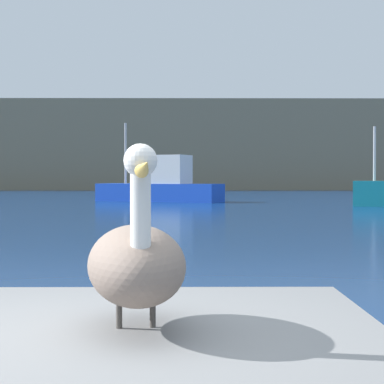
# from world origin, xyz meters

# --- Properties ---
(hillside_backdrop) EXTENTS (140.00, 11.41, 8.80)m
(hillside_backdrop) POSITION_xyz_m (0.00, 67.81, 4.40)
(hillside_backdrop) COLOR #7F755B
(hillside_backdrop) RESTS_ON ground
(pelican) EXTENTS (0.59, 1.25, 0.88)m
(pelican) POSITION_xyz_m (0.51, 0.14, 0.98)
(pelican) COLOR gray
(pelican) RESTS_ON pier_dock
(fishing_boat_blue) EXTENTS (7.08, 4.60, 4.31)m
(fishing_boat_blue) POSITION_xyz_m (-0.58, 33.76, 0.85)
(fishing_boat_blue) COLOR blue
(fishing_boat_blue) RESTS_ON ground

